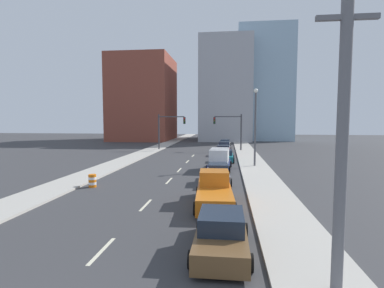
% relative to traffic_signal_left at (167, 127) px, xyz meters
% --- Properties ---
extents(sidewalk_left, '(3.04, 97.38, 0.14)m').
position_rel_traffic_signal_left_xyz_m(sidewalk_left, '(-2.34, 3.82, -3.77)').
color(sidewalk_left, '#ADA89E').
rests_on(sidewalk_left, ground).
extents(sidewalk_right, '(3.04, 97.38, 0.14)m').
position_rel_traffic_signal_left_xyz_m(sidewalk_right, '(12.77, 3.82, -3.77)').
color(sidewalk_right, '#ADA89E').
rests_on(sidewalk_right, ground).
extents(lane_stripe_at_7m, '(0.16, 2.40, 0.01)m').
position_rel_traffic_signal_left_xyz_m(lane_stripe_at_7m, '(5.21, -37.86, -3.84)').
color(lane_stripe_at_7m, beige).
rests_on(lane_stripe_at_7m, ground).
extents(lane_stripe_at_13m, '(0.16, 2.40, 0.01)m').
position_rel_traffic_signal_left_xyz_m(lane_stripe_at_13m, '(5.21, -31.69, -3.84)').
color(lane_stripe_at_13m, beige).
rests_on(lane_stripe_at_13m, ground).
extents(lane_stripe_at_20m, '(0.16, 2.40, 0.01)m').
position_rel_traffic_signal_left_xyz_m(lane_stripe_at_20m, '(5.21, -24.66, -3.84)').
color(lane_stripe_at_20m, beige).
rests_on(lane_stripe_at_20m, ground).
extents(lane_stripe_at_25m, '(0.16, 2.40, 0.01)m').
position_rel_traffic_signal_left_xyz_m(lane_stripe_at_25m, '(5.21, -19.43, -3.84)').
color(lane_stripe_at_25m, beige).
rests_on(lane_stripe_at_25m, ground).
extents(lane_stripe_at_32m, '(0.16, 2.40, 0.01)m').
position_rel_traffic_signal_left_xyz_m(lane_stripe_at_32m, '(5.21, -13.32, -3.84)').
color(lane_stripe_at_32m, beige).
rests_on(lane_stripe_at_32m, ground).
extents(lane_stripe_at_37m, '(0.16, 2.40, 0.01)m').
position_rel_traffic_signal_left_xyz_m(lane_stripe_at_37m, '(5.21, -7.50, -3.84)').
color(lane_stripe_at_37m, beige).
rests_on(lane_stripe_at_37m, ground).
extents(building_brick_left, '(14.00, 16.00, 20.07)m').
position_rel_traffic_signal_left_xyz_m(building_brick_left, '(-10.66, 23.74, 6.19)').
color(building_brick_left, brown).
rests_on(building_brick_left, ground).
extents(building_office_center, '(12.00, 20.00, 23.87)m').
position_rel_traffic_signal_left_xyz_m(building_office_center, '(9.39, 27.74, 8.09)').
color(building_office_center, '#A8A8AD').
rests_on(building_office_center, ground).
extents(building_glass_right, '(13.00, 20.00, 27.04)m').
position_rel_traffic_signal_left_xyz_m(building_glass_right, '(18.72, 31.74, 9.68)').
color(building_glass_right, '#99B7CC').
rests_on(building_glass_right, ground).
extents(traffic_signal_left, '(4.56, 0.35, 5.88)m').
position_rel_traffic_signal_left_xyz_m(traffic_signal_left, '(0.00, 0.00, 0.00)').
color(traffic_signal_left, '#38383D').
rests_on(traffic_signal_left, ground).
extents(traffic_signal_right, '(4.56, 0.35, 5.88)m').
position_rel_traffic_signal_left_xyz_m(traffic_signal_right, '(10.75, 0.00, 0.00)').
color(traffic_signal_right, '#38383D').
rests_on(traffic_signal_right, ground).
extents(utility_pole_right_near, '(1.60, 0.32, 8.47)m').
position_rel_traffic_signal_left_xyz_m(utility_pole_right_near, '(13.04, -39.84, 0.51)').
color(utility_pole_right_near, slate).
rests_on(utility_pole_right_near, ground).
extents(traffic_barrel, '(0.56, 0.56, 0.95)m').
position_rel_traffic_signal_left_xyz_m(traffic_barrel, '(0.03, -27.59, -3.37)').
color(traffic_barrel, orange).
rests_on(traffic_barrel, ground).
extents(street_lamp, '(0.44, 0.44, 8.20)m').
position_rel_traffic_signal_left_xyz_m(street_lamp, '(12.81, -16.51, 0.92)').
color(street_lamp, '#4C4C51').
rests_on(street_lamp, ground).
extents(sedan_brown, '(2.15, 4.71, 1.51)m').
position_rel_traffic_signal_left_xyz_m(sedan_brown, '(9.73, -37.35, -3.16)').
color(sedan_brown, brown).
rests_on(sedan_brown, ground).
extents(pickup_truck_orange, '(2.48, 5.82, 1.92)m').
position_rel_traffic_signal_left_xyz_m(pickup_truck_orange, '(9.19, -31.21, -3.05)').
color(pickup_truck_orange, orange).
rests_on(pickup_truck_orange, ground).
extents(sedan_gray, '(2.17, 4.60, 1.53)m').
position_rel_traffic_signal_left_xyz_m(sedan_gray, '(9.21, -24.96, -3.15)').
color(sedan_gray, slate).
rests_on(sedan_gray, ground).
extents(box_truck_navy, '(2.48, 5.54, 2.12)m').
position_rel_traffic_signal_left_xyz_m(box_truck_navy, '(9.16, -18.84, -2.84)').
color(box_truck_navy, '#141E47').
rests_on(box_truck_navy, ground).
extents(sedan_teal, '(2.12, 4.32, 1.41)m').
position_rel_traffic_signal_left_xyz_m(sedan_teal, '(9.70, -12.82, -3.19)').
color(sedan_teal, '#196B75').
rests_on(sedan_teal, ground).
extents(sedan_red, '(2.18, 4.30, 1.45)m').
position_rel_traffic_signal_left_xyz_m(sedan_red, '(9.36, -6.78, -3.18)').
color(sedan_red, red).
rests_on(sedan_red, ground).
extents(sedan_silver, '(2.19, 4.49, 1.52)m').
position_rel_traffic_signal_left_xyz_m(sedan_silver, '(9.44, -0.81, -3.16)').
color(sedan_silver, '#B2B2BC').
rests_on(sedan_silver, ground).
extents(sedan_white, '(2.15, 4.40, 1.42)m').
position_rel_traffic_signal_left_xyz_m(sedan_white, '(9.50, 5.67, -3.18)').
color(sedan_white, silver).
rests_on(sedan_white, ground).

